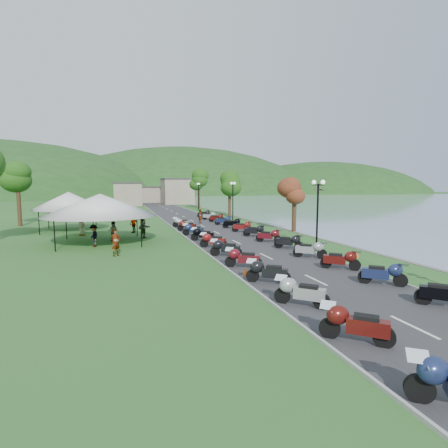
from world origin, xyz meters
TOP-DOWN VIEW (x-y plane):
  - road at (0.00, 40.00)m, footprint 7.00×120.00m
  - hills_backdrop at (0.00, 200.00)m, footprint 360.00×120.00m
  - far_building at (-2.00, 85.00)m, footprint 18.00×16.00m
  - moto_row_left at (-2.51, 13.44)m, footprint 2.60×41.80m
  - moto_row_right at (2.58, 22.77)m, footprint 2.60×44.10m
  - vendor_tent_main at (-10.60, 24.96)m, footprint 5.97×5.97m
  - vendor_tent_side at (-14.01, 33.94)m, footprint 4.79×4.79m
  - tree_lakeside at (7.65, 26.48)m, footprint 2.29×2.29m
  - pedestrian_a at (-9.45, 19.10)m, footprint 0.82×0.81m
  - pedestrian_b at (-9.70, 25.73)m, footprint 0.86×0.54m
  - pedestrian_c at (-11.06, 23.26)m, footprint 0.79×1.19m
  - traffic_cone_near at (-3.00, 11.86)m, footprint 0.29×0.29m

SIDE VIEW (x-z plane):
  - hills_backdrop at x=0.00m, z-range -38.00..38.00m
  - pedestrian_a at x=-9.45m, z-range -0.92..0.92m
  - pedestrian_b at x=-9.70m, z-range -0.83..0.83m
  - pedestrian_c at x=-11.06m, z-range -0.85..0.85m
  - road at x=0.00m, z-range 0.00..0.02m
  - traffic_cone_near at x=-3.00m, z-range 0.00..0.45m
  - moto_row_left at x=-2.51m, z-range 0.00..1.10m
  - moto_row_right at x=2.58m, z-range 0.00..1.10m
  - vendor_tent_main at x=-10.60m, z-range 0.00..4.00m
  - vendor_tent_side at x=-14.01m, z-range 0.00..4.00m
  - far_building at x=-2.00m, z-range 0.00..5.00m
  - tree_lakeside at x=7.65m, z-range 0.00..6.36m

